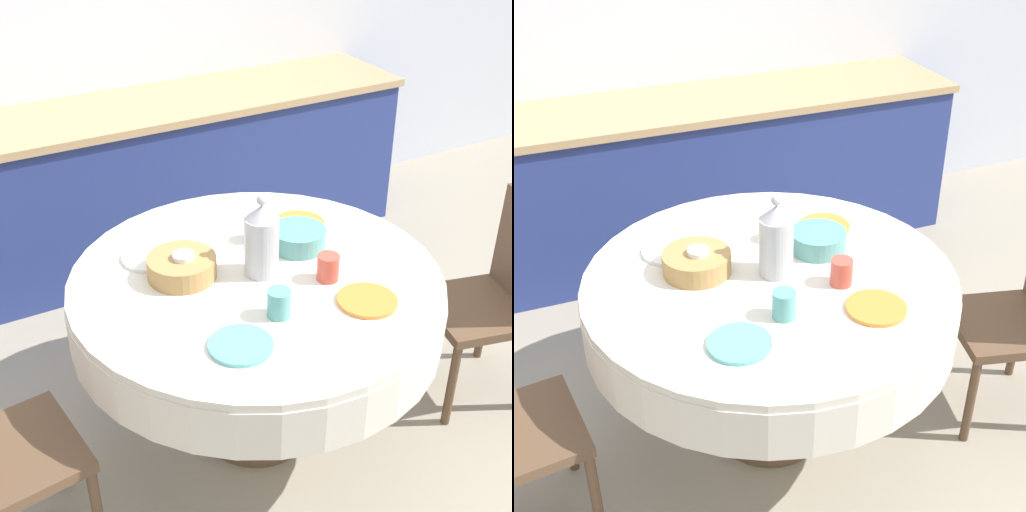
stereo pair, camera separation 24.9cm
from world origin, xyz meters
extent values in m
plane|color=#9E937F|center=(0.00, 0.00, 0.00)|extent=(12.00, 12.00, 0.00)
cube|color=silver|center=(0.00, 1.85, 1.30)|extent=(7.00, 0.05, 2.60)
cube|color=navy|center=(0.00, 1.52, 0.42)|extent=(3.20, 0.60, 0.84)
cube|color=tan|center=(0.00, 1.52, 0.86)|extent=(3.24, 0.64, 0.04)
cylinder|color=brown|center=(0.00, 0.00, 0.02)|extent=(0.44, 0.44, 0.04)
cylinder|color=brown|center=(0.00, 0.00, 0.29)|extent=(0.11, 0.11, 0.49)
cylinder|color=silver|center=(0.00, 0.00, 0.62)|extent=(1.35, 1.35, 0.18)
cylinder|color=silver|center=(0.00, 0.00, 0.73)|extent=(1.34, 1.34, 0.03)
cube|color=brown|center=(0.91, -0.22, 0.42)|extent=(0.48, 0.48, 0.04)
cylinder|color=brown|center=(0.70, -0.35, 0.20)|extent=(0.04, 0.04, 0.40)
cylinder|color=brown|center=(0.78, -0.01, 0.20)|extent=(0.04, 0.04, 0.40)
cylinder|color=brown|center=(1.13, -0.09, 0.20)|extent=(0.04, 0.04, 0.40)
cube|color=brown|center=(-0.93, -0.11, 0.42)|extent=(0.45, 0.45, 0.04)
cylinder|color=brown|center=(-0.78, 0.08, 0.20)|extent=(0.04, 0.04, 0.40)
cylinder|color=#60BCB7|center=(-0.24, -0.33, 0.75)|extent=(0.20, 0.20, 0.01)
cylinder|color=#5BA39E|center=(-0.05, -0.25, 0.79)|extent=(0.08, 0.08, 0.10)
cylinder|color=orange|center=(0.25, -0.33, 0.75)|extent=(0.20, 0.20, 0.01)
cylinder|color=#CC4C3D|center=(0.21, -0.14, 0.79)|extent=(0.08, 0.08, 0.10)
cylinder|color=white|center=(-0.29, 0.29, 0.75)|extent=(0.20, 0.20, 0.01)
cylinder|color=white|center=(-0.23, 0.11, 0.79)|extent=(0.08, 0.08, 0.10)
cylinder|color=orange|center=(0.33, 0.24, 0.75)|extent=(0.20, 0.20, 0.01)
cylinder|color=#28282D|center=(0.14, 0.21, 0.79)|extent=(0.08, 0.08, 0.10)
cylinder|color=#B2B2B7|center=(0.03, 0.01, 0.85)|extent=(0.12, 0.12, 0.22)
cone|color=#B2B2B7|center=(0.03, 0.01, 0.99)|extent=(0.11, 0.11, 0.05)
sphere|color=#B2B2B7|center=(0.03, 0.01, 1.03)|extent=(0.04, 0.04, 0.04)
cylinder|color=#AD844C|center=(-0.23, 0.12, 0.78)|extent=(0.25, 0.25, 0.08)
cylinder|color=#569993|center=(0.24, 0.10, 0.78)|extent=(0.21, 0.21, 0.08)
camera|label=1|loc=(-1.03, -1.87, 2.12)|focal=50.00mm
camera|label=2|loc=(-0.80, -1.98, 2.12)|focal=50.00mm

